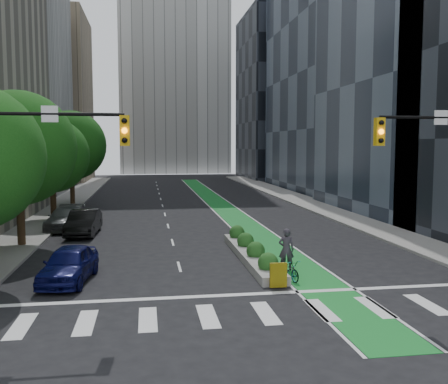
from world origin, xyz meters
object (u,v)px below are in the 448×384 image
object	(u,v)px
median_planter	(251,252)
cyclist	(286,249)
parked_car_left_mid	(84,223)
parked_car_left_near	(69,264)
bicycle	(289,269)
parked_car_left_far	(65,218)

from	to	relation	value
median_planter	cyclist	bearing A→B (deg)	-65.14
cyclist	parked_car_left_mid	world-z (taller)	cyclist
parked_car_left_near	parked_car_left_mid	size ratio (longest dim) A/B	0.92
bicycle	parked_car_left_far	world-z (taller)	parked_car_left_far
parked_car_left_mid	parked_car_left_far	size ratio (longest dim) A/B	0.94
cyclist	parked_car_left_far	xyz separation A→B (m)	(-11.83, 13.26, -0.23)
median_planter	parked_car_left_far	distance (m)	15.22
bicycle	parked_car_left_near	distance (m)	9.32
parked_car_left_near	parked_car_left_mid	xyz separation A→B (m)	(-0.73, 11.22, 0.04)
median_planter	parked_car_left_mid	bearing A→B (deg)	137.90
parked_car_left_mid	parked_car_left_near	bearing A→B (deg)	-83.28
median_planter	cyclist	size ratio (longest dim) A/B	5.26
cyclist	parked_car_left_near	distance (m)	9.60
bicycle	parked_car_left_near	bearing A→B (deg)	160.35
bicycle	parked_car_left_near	size ratio (longest dim) A/B	0.38
cyclist	parked_car_left_far	distance (m)	17.77
median_planter	parked_car_left_near	size ratio (longest dim) A/B	2.30
median_planter	cyclist	world-z (taller)	cyclist
parked_car_left_near	parked_car_left_far	world-z (taller)	parked_car_left_near
bicycle	cyclist	distance (m)	1.69
median_planter	parked_car_left_near	bearing A→B (deg)	-160.92
bicycle	cyclist	xyz separation A→B (m)	(0.33, 1.56, 0.54)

